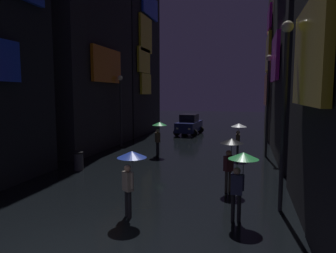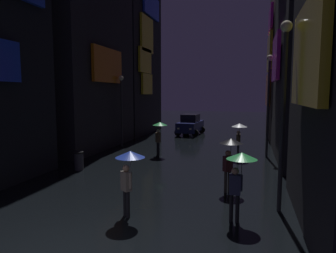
{
  "view_description": "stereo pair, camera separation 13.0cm",
  "coord_description": "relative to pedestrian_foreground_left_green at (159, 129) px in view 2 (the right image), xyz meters",
  "views": [
    {
      "loc": [
        3.9,
        -5.68,
        3.85
      ],
      "look_at": [
        0.0,
        8.8,
        2.2
      ],
      "focal_mm": 32.0,
      "sensor_mm": 36.0,
      "label": 1
    },
    {
      "loc": [
        4.03,
        -5.65,
        3.85
      ],
      "look_at": [
        0.0,
        8.8,
        2.2
      ],
      "focal_mm": 32.0,
      "sensor_mm": 36.0,
      "label": 2
    }
  ],
  "objects": [
    {
      "name": "pedestrian_far_right_blue",
      "position": [
        1.86,
        -9.13,
        0.0
      ],
      "size": [
        0.9,
        0.9,
        2.12
      ],
      "color": "black",
      "rests_on": "ground"
    },
    {
      "name": "car_distant",
      "position": [
        -0.1,
        10.21,
        -0.74
      ],
      "size": [
        2.43,
        4.24,
        1.92
      ],
      "color": "navy",
      "rests_on": "ground"
    },
    {
      "name": "streetlamp_left_far",
      "position": [
        -3.62,
        2.46,
        1.58
      ],
      "size": [
        0.36,
        0.36,
        5.14
      ],
      "color": "#2D2D33",
      "rests_on": "ground"
    },
    {
      "name": "streetlamp_right_near",
      "position": [
        6.38,
        -7.29,
        2.09
      ],
      "size": [
        0.36,
        0.36,
        6.09
      ],
      "color": "#2D2D33",
      "rests_on": "ground"
    },
    {
      "name": "pedestrian_foreground_right_green",
      "position": [
        5.13,
        -8.5,
        0.0
      ],
      "size": [
        0.9,
        0.9,
        2.12
      ],
      "color": "black",
      "rests_on": "ground"
    },
    {
      "name": "building_right_far",
      "position": [
        8.85,
        10.26,
        4.66
      ],
      "size": [
        4.25,
        8.1,
        12.64
      ],
      "color": "#2D2826",
      "rests_on": "ground"
    },
    {
      "name": "building_left_far",
      "position": [
        -6.09,
        10.08,
        5.8
      ],
      "size": [
        4.25,
        7.75,
        14.9
      ],
      "color": "black",
      "rests_on": "ground"
    },
    {
      "name": "pedestrian_midstreet_centre_clear",
      "position": [
        4.75,
        0.44,
        0.0
      ],
      "size": [
        0.9,
        0.9,
        2.12
      ],
      "color": "#2D2D38",
      "rests_on": "ground"
    },
    {
      "name": "pedestrian_midstreet_left_black",
      "position": [
        4.66,
        -5.76,
        0.0
      ],
      "size": [
        0.9,
        0.9,
        2.12
      ],
      "color": "#38332D",
      "rests_on": "ground"
    },
    {
      "name": "streetlamp_right_far",
      "position": [
        6.38,
        1.52,
        2.11
      ],
      "size": [
        0.36,
        0.36,
        6.13
      ],
      "color": "#2D2D33",
      "rests_on": "ground"
    },
    {
      "name": "trash_bin",
      "position": [
        -2.92,
        -4.34,
        -1.2
      ],
      "size": [
        0.46,
        0.46,
        0.93
      ],
      "color": "#3F3F47",
      "rests_on": "ground"
    },
    {
      "name": "pedestrian_foreground_left_green",
      "position": [
        0.0,
        0.0,
        0.0
      ],
      "size": [
        0.9,
        0.9,
        2.12
      ],
      "color": "black",
      "rests_on": "ground"
    }
  ]
}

